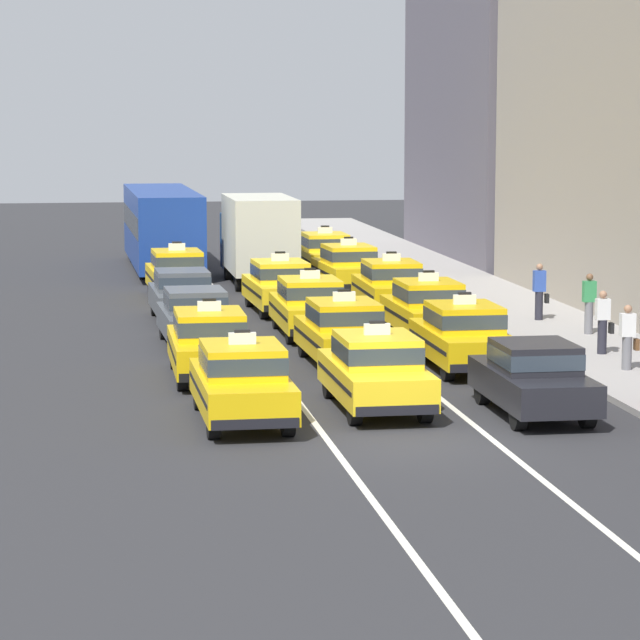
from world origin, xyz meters
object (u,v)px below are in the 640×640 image
taxi_left_nearest (242,381)px  taxi_center_nearest (376,370)px  bus_left_sixth (162,225)px  pedestrian_mid_block (540,292)px  taxi_center_fourth (280,285)px  taxi_left_fifth (177,273)px  sedan_left_fourth (182,294)px  sedan_left_third (195,315)px  taxi_center_third (310,305)px  taxi_right_fifth (348,267)px  sedan_right_nearest (534,376)px  taxi_right_third (427,308)px  taxi_left_second (209,343)px  taxi_center_second (343,331)px  pedestrian_near_crosswalk (628,337)px  pedestrian_by_storefront (603,322)px  taxi_right_sixth (325,253)px  taxi_right_fourth (391,285)px  box_truck_center_fifth (257,236)px  pedestrian_trailing (589,303)px  taxi_right_second (463,335)px

taxi_left_nearest → taxi_center_nearest: same height
bus_left_sixth → pedestrian_mid_block: 20.64m
taxi_center_fourth → taxi_left_fifth: bearing=125.4°
sedan_left_fourth → sedan_left_third: bearing=-89.7°
taxi_center_third → taxi_right_fifth: 10.96m
taxi_left_fifth → sedan_right_nearest: 22.61m
taxi_right_third → taxi_right_fifth: bearing=91.3°
taxi_left_second → taxi_right_third: 8.63m
taxi_center_second → sedan_right_nearest: 7.54m
taxi_center_second → pedestrian_mid_block: bearing=42.8°
taxi_left_nearest → taxi_left_fifth: 21.56m
taxi_left_nearest → taxi_center_third: 12.48m
taxi_center_third → pedestrian_near_crosswalk: (6.66, -7.80, 0.07)m
pedestrian_near_crosswalk → pedestrian_by_storefront: pedestrian_by_storefront is taller
taxi_right_sixth → taxi_left_nearest: bearing=-102.3°
taxi_right_fourth → taxi_center_third: bearing=-125.1°
sedan_left_third → sedan_left_fourth: 5.09m
sedan_left_fourth → taxi_center_second: size_ratio=0.95×
taxi_left_second → taxi_center_third: 7.53m
sedan_right_nearest → taxi_right_sixth: (-0.06, 28.22, 0.03)m
box_truck_center_fifth → pedestrian_near_crosswalk: bearing=-72.7°
taxi_right_fifth → pedestrian_trailing: taxi_right_fifth is taller
box_truck_center_fifth → pedestrian_by_storefront: (6.85, -18.87, -0.80)m
taxi_right_second → taxi_right_fourth: size_ratio=1.00×
sedan_left_fourth → taxi_center_third: bearing=-46.9°
taxi_left_fifth → pedestrian_by_storefront: bearing=-55.8°
taxi_center_second → taxi_right_fourth: same height
taxi_left_nearest → taxi_center_second: (3.26, 6.77, 0.00)m
taxi_right_fourth → taxi_right_sixth: 11.27m
taxi_left_fifth → taxi_right_second: 17.00m
taxi_center_second → pedestrian_mid_block: size_ratio=2.71×
taxi_left_fifth → pedestrian_mid_block: size_ratio=2.72×
sedan_right_nearest → taxi_center_fourth: bearing=100.3°
taxi_right_fourth → sedan_left_third: bearing=-137.3°
taxi_left_second → taxi_left_fifth: 16.20m
taxi_right_second → pedestrian_mid_block: taxi_right_second is taller
sedan_right_nearest → taxi_right_fifth: bearing=90.2°
bus_left_sixth → box_truck_center_fifth: 6.40m
bus_left_sixth → taxi_center_nearest: (3.01, -30.24, -0.94)m
taxi_center_nearest → pedestrian_by_storefront: (7.07, 5.84, 0.10)m
sedan_left_third → pedestrian_near_crosswalk: pedestrian_near_crosswalk is taller
pedestrian_mid_block → sedan_left_fourth: bearing=167.2°
taxi_center_third → pedestrian_mid_block: 7.27m
box_truck_center_fifth → pedestrian_trailing: bearing=-63.5°
taxi_center_second → taxi_right_second: same height
taxi_left_nearest → pedestrian_trailing: size_ratio=2.68×
sedan_right_nearest → taxi_right_second: (-0.07, 5.89, 0.03)m
sedan_left_third → pedestrian_by_storefront: pedestrian_by_storefront is taller
taxi_left_nearest → taxi_right_third: (6.36, 10.93, 0.00)m
sedan_left_third → pedestrian_mid_block: pedestrian_mid_block is taller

